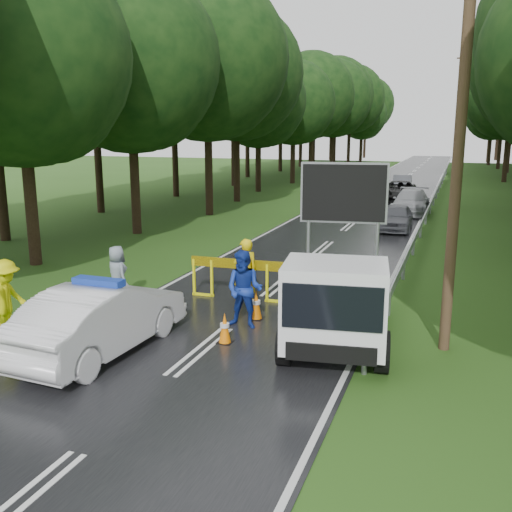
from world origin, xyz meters
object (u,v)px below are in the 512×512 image
at_px(civilian, 244,290).
at_px(queue_car_fourth, 402,184).
at_px(work_truck, 338,298).
at_px(officer, 245,272).
at_px(queue_car_second, 411,202).
at_px(barrier, 239,269).
at_px(police_sedan, 101,319).
at_px(queue_car_third, 401,191).
at_px(queue_car_first, 396,217).

distance_m(civilian, queue_car_fourth, 33.95).
xyz_separation_m(work_truck, officer, (-3.09, 2.11, -0.14)).
xyz_separation_m(civilian, queue_car_second, (2.23, 21.80, -0.28)).
bearing_deg(officer, work_truck, 104.61).
distance_m(work_truck, barrier, 4.26).
relative_size(police_sedan, queue_car_fourth, 1.21).
height_order(work_truck, queue_car_fourth, work_truck).
xyz_separation_m(queue_car_third, queue_car_fourth, (-0.51, 6.14, -0.04)).
distance_m(officer, queue_car_second, 20.21).
bearing_deg(barrier, queue_car_fourth, 84.90).
xyz_separation_m(barrier, queue_car_first, (3.04, 13.61, -0.28)).
bearing_deg(queue_car_third, queue_car_fourth, 87.08).
bearing_deg(queue_car_third, queue_car_second, -86.47).
bearing_deg(queue_car_second, queue_car_third, 101.18).
distance_m(queue_car_second, queue_car_third, 6.12).
height_order(barrier, queue_car_third, queue_car_third).
xyz_separation_m(queue_car_first, queue_car_fourth, (-1.51, 18.14, 0.01)).
relative_size(police_sedan, queue_car_third, 0.97).
bearing_deg(queue_car_fourth, officer, -95.26).
xyz_separation_m(officer, queue_car_first, (2.69, 14.00, -0.32)).
bearing_deg(work_truck, officer, 137.25).
bearing_deg(barrier, work_truck, -38.39).
bearing_deg(queue_car_second, queue_car_fourth, 97.94).
distance_m(work_truck, officer, 3.75).
bearing_deg(work_truck, queue_car_third, 84.47).
distance_m(officer, civilian, 1.92).
relative_size(police_sedan, queue_car_first, 1.27).
xyz_separation_m(officer, civilian, (0.66, -1.80, 0.03)).
distance_m(queue_car_third, queue_car_fourth, 6.16).
height_order(officer, queue_car_fourth, officer).
xyz_separation_m(queue_car_second, queue_car_third, (-1.19, 6.00, -0.02)).
xyz_separation_m(police_sedan, work_truck, (4.86, 2.33, 0.32)).
height_order(work_truck, barrier, work_truck).
height_order(work_truck, queue_car_first, work_truck).
bearing_deg(civilian, work_truck, -7.21).
bearing_deg(queue_car_third, barrier, -102.26).
height_order(barrier, queue_car_second, queue_car_second).
xyz_separation_m(officer, queue_car_fourth, (1.18, 32.14, -0.31)).
height_order(police_sedan, queue_car_fourth, police_sedan).
bearing_deg(civilian, queue_car_third, 87.96).
bearing_deg(police_sedan, queue_car_first, -100.66).
xyz_separation_m(queue_car_first, queue_car_third, (-1.00, 12.00, 0.05)).
relative_size(police_sedan, civilian, 2.43).
bearing_deg(queue_car_second, officer, -98.26).
bearing_deg(work_truck, police_sedan, -162.77).
relative_size(officer, civilian, 0.97).
bearing_deg(police_sedan, officer, -108.80).
bearing_deg(queue_car_fourth, police_sedan, -97.77).
relative_size(work_truck, barrier, 1.81).
relative_size(officer, queue_car_fourth, 0.48).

